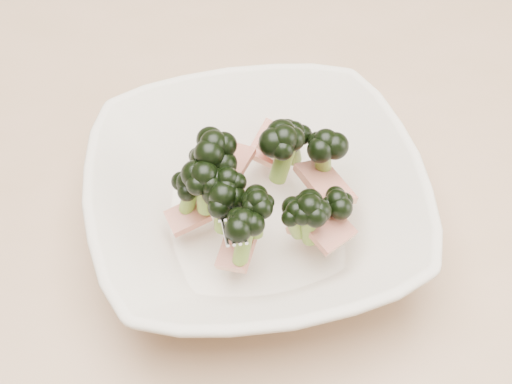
# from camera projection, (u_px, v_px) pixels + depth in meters

# --- Properties ---
(dining_table) EXTENTS (1.20, 0.80, 0.75)m
(dining_table) POSITION_uv_depth(u_px,v_px,m) (214.00, 271.00, 0.74)
(dining_table) COLOR tan
(dining_table) RESTS_ON ground
(broccoli_dish) EXTENTS (0.32, 0.32, 0.12)m
(broccoli_dish) POSITION_uv_depth(u_px,v_px,m) (256.00, 200.00, 0.62)
(broccoli_dish) COLOR beige
(broccoli_dish) RESTS_ON dining_table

